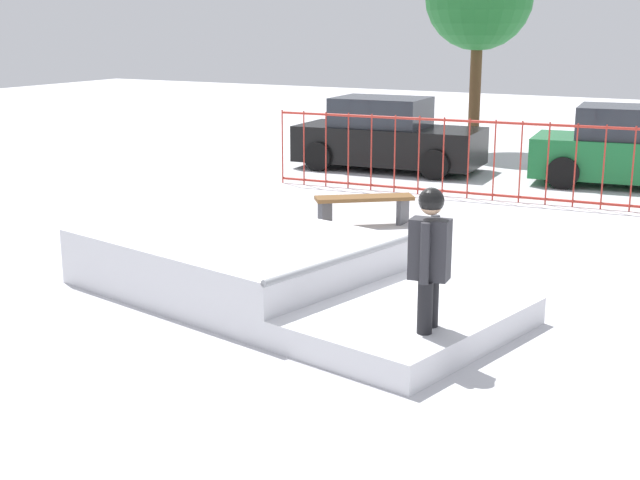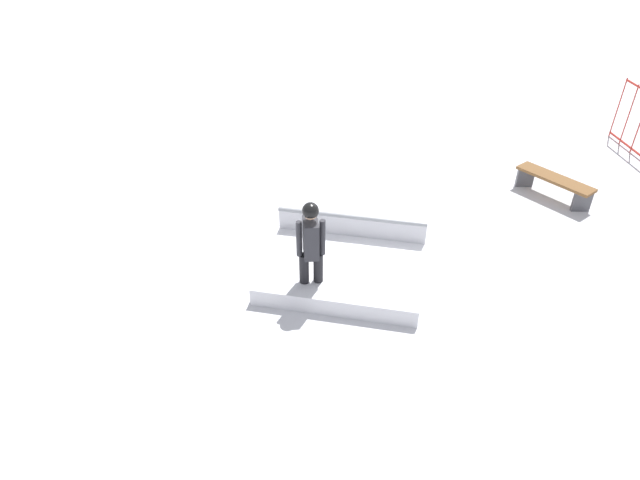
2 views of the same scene
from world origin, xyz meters
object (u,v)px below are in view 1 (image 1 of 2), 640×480
skate_ramp (261,270)px  park_bench (364,204)px  skater (429,261)px  skateboard (397,359)px  parked_car_green (636,150)px  parked_car_black (387,137)px

skate_ramp → park_bench: size_ratio=3.86×
skater → skateboard: bearing=57.4°
skateboard → parked_car_green: (0.36, 11.05, 0.65)m
parked_car_green → parked_car_black: bearing=178.7°
skater → skateboard: (-0.17, -0.35, -0.93)m
skateboard → parked_car_black: (-4.89, 10.56, 0.65)m
parked_car_green → skate_ramp: bearing=-112.4°
skate_ramp → skateboard: skate_ramp is taller
skater → skateboard: 1.01m
parked_car_black → park_bench: bearing=-73.1°
skate_ramp → parked_car_black: parked_car_black is taller
skater → parked_car_black: bearing=-69.5°
park_bench → parked_car_black: 5.62m
skater → parked_car_green: size_ratio=0.40×
skate_ramp → park_bench: bearing=109.8°
skater → parked_car_green: 10.71m
skateboard → park_bench: size_ratio=0.54×
skateboard → park_bench: park_bench is taller
skateboard → parked_car_green: parked_car_green is taller
skateboard → park_bench: (-2.92, 5.31, 0.28)m
skate_ramp → skater: size_ratio=3.38×
park_bench → parked_car_black: (-1.98, 5.25, 0.37)m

